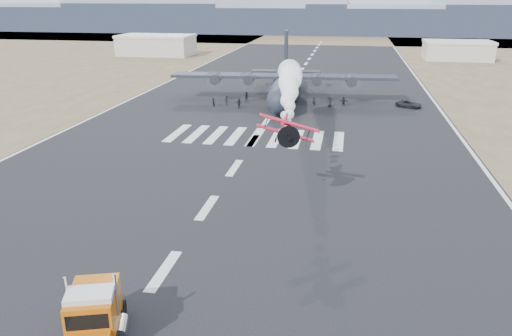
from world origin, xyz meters
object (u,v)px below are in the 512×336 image
(crew_b, at_px, (247,97))
(crew_d, at_px, (239,104))
(hangar_right, at_px, (457,50))
(crew_f, at_px, (343,101))
(crew_a, at_px, (314,101))
(crew_c, at_px, (227,100))
(support_vehicle, at_px, (409,104))
(crew_g, at_px, (239,102))
(transport_aircraft, at_px, (283,83))
(hangar_left, at_px, (156,45))
(crew_h, at_px, (213,102))
(semi_truck, at_px, (93,320))
(crew_e, at_px, (330,102))
(aerobatic_biplane, at_px, (286,129))

(crew_b, height_order, crew_d, crew_b)
(hangar_right, bearing_deg, crew_f, -113.95)
(crew_a, bearing_deg, crew_c, 15.94)
(crew_f, bearing_deg, hangar_right, 65.15)
(support_vehicle, relative_size, crew_g, 2.80)
(crew_b, relative_size, crew_c, 1.01)
(hangar_right, xyz_separation_m, support_vehicle, (-21.95, -75.25, -2.37))
(crew_g, bearing_deg, transport_aircraft, 108.77)
(hangar_right, height_order, crew_a, hangar_right)
(crew_a, xyz_separation_m, crew_d, (-13.33, -4.69, 0.00))
(hangar_left, bearing_deg, crew_h, -62.00)
(semi_truck, bearing_deg, hangar_right, 54.17)
(crew_c, xyz_separation_m, crew_e, (19.08, 2.03, 0.02))
(hangar_right, distance_m, crew_f, 83.35)
(crew_f, bearing_deg, crew_b, 176.71)
(hangar_left, distance_m, crew_d, 89.13)
(aerobatic_biplane, distance_m, support_vehicle, 52.10)
(transport_aircraft, distance_m, crew_a, 8.72)
(semi_truck, distance_m, crew_c, 68.17)
(aerobatic_biplane, xyz_separation_m, crew_e, (2.27, 46.81, -6.89))
(semi_truck, xyz_separation_m, crew_a, (7.66, 69.98, -1.02))
(hangar_right, height_order, semi_truck, hangar_right)
(support_vehicle, bearing_deg, crew_g, 127.46)
(support_vehicle, bearing_deg, aerobatic_biplane, -170.53)
(crew_d, relative_size, crew_h, 1.11)
(hangar_right, height_order, crew_g, hangar_right)
(crew_c, relative_size, crew_f, 1.06)
(transport_aircraft, bearing_deg, support_vehicle, -13.62)
(crew_c, xyz_separation_m, crew_h, (-2.22, -1.63, -0.13))
(hangar_right, xyz_separation_m, crew_c, (-55.40, -79.31, -2.09))
(crew_a, distance_m, crew_f, 5.47)
(transport_aircraft, xyz_separation_m, crew_a, (6.52, -5.29, -2.35))
(hangar_left, bearing_deg, hangar_right, 2.92)
(hangar_left, distance_m, transport_aircraft, 84.70)
(crew_f, height_order, crew_h, crew_f)
(crew_b, relative_size, crew_e, 1.00)
(crew_a, bearing_deg, crew_f, -163.88)
(support_vehicle, bearing_deg, crew_c, 125.20)
(transport_aircraft, relative_size, crew_d, 24.83)
(support_vehicle, distance_m, crew_g, 31.26)
(crew_g, bearing_deg, hangar_left, 179.24)
(hangar_left, distance_m, aerobatic_biplane, 133.16)
(hangar_right, xyz_separation_m, crew_e, (-36.31, -77.28, -2.08))
(crew_g, bearing_deg, semi_truck, -26.68)
(crew_g, bearing_deg, crew_f, 70.40)
(crew_a, xyz_separation_m, crew_f, (5.41, 0.81, -0.00))
(crew_b, xyz_separation_m, crew_f, (18.55, -0.78, -0.06))
(crew_b, bearing_deg, crew_e, -11.22)
(hangar_left, relative_size, hangar_right, 1.20)
(semi_truck, bearing_deg, crew_g, 76.94)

